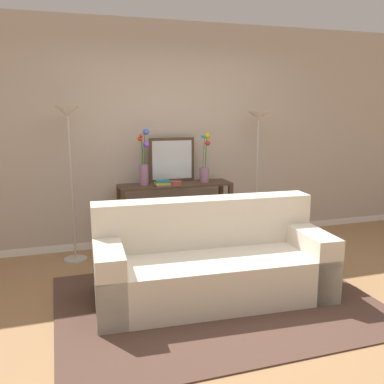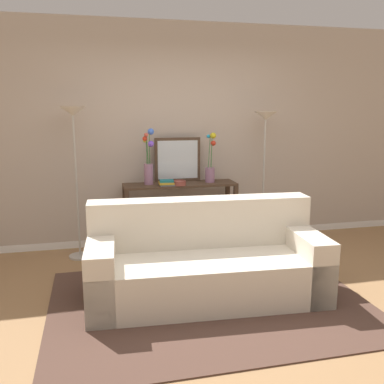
{
  "view_description": "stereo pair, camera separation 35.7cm",
  "coord_description": "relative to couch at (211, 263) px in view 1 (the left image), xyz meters",
  "views": [
    {
      "loc": [
        -1.38,
        -3.13,
        1.73
      ],
      "look_at": [
        -0.04,
        1.01,
        0.86
      ],
      "focal_mm": 39.7,
      "sensor_mm": 36.0,
      "label": 1
    },
    {
      "loc": [
        -1.04,
        -3.23,
        1.73
      ],
      "look_at": [
        -0.04,
        1.01,
        0.86
      ],
      "focal_mm": 39.7,
      "sensor_mm": 36.0,
      "label": 2
    }
  ],
  "objects": [
    {
      "name": "ground_plane",
      "position": [
        0.07,
        -0.34,
        -0.33
      ],
      "size": [
        16.0,
        16.0,
        0.02
      ],
      "primitive_type": "cube",
      "color": "#9E754C"
    },
    {
      "name": "back_wall",
      "position": [
        0.07,
        1.76,
        1.06
      ],
      "size": [
        12.0,
        0.15,
        2.75
      ],
      "color": "white",
      "rests_on": "ground"
    },
    {
      "name": "area_rug",
      "position": [
        -0.0,
        -0.16,
        -0.31
      ],
      "size": [
        2.8,
        2.03,
        0.01
      ],
      "color": "#51382D",
      "rests_on": "ground"
    },
    {
      "name": "couch",
      "position": [
        0.0,
        0.0,
        0.0
      ],
      "size": [
        2.16,
        0.99,
        0.88
      ],
      "color": "beige",
      "rests_on": "ground"
    },
    {
      "name": "console_table",
      "position": [
        0.06,
        1.41,
        0.25
      ],
      "size": [
        1.37,
        0.37,
        0.82
      ],
      "color": "#473323",
      "rests_on": "ground"
    },
    {
      "name": "floor_lamp_left",
      "position": [
        -1.16,
        1.35,
        1.05
      ],
      "size": [
        0.28,
        0.28,
        1.74
      ],
      "color": "#B7B2A8",
      "rests_on": "ground"
    },
    {
      "name": "floor_lamp_right",
      "position": [
        1.12,
        1.35,
        1.0
      ],
      "size": [
        0.28,
        0.28,
        1.68
      ],
      "color": "#B7B2A8",
      "rests_on": "ground"
    },
    {
      "name": "wall_mirror",
      "position": [
        0.06,
        1.56,
        0.77
      ],
      "size": [
        0.57,
        0.02,
        0.54
      ],
      "color": "#473323",
      "rests_on": "console_table"
    },
    {
      "name": "vase_tall_flowers",
      "position": [
        -0.32,
        1.44,
        0.76
      ],
      "size": [
        0.14,
        0.11,
        0.67
      ],
      "color": "gray",
      "rests_on": "console_table"
    },
    {
      "name": "vase_short_flowers",
      "position": [
        0.44,
        1.42,
        0.7
      ],
      "size": [
        0.13,
        0.12,
        0.61
      ],
      "color": "gray",
      "rests_on": "console_table"
    },
    {
      "name": "fruit_bowl",
      "position": [
        0.02,
        1.3,
        0.53
      ],
      "size": [
        0.16,
        0.16,
        0.05
      ],
      "color": "brown",
      "rests_on": "console_table"
    },
    {
      "name": "book_stack",
      "position": [
        -0.12,
        1.31,
        0.53
      ],
      "size": [
        0.2,
        0.15,
        0.07
      ],
      "color": "slate",
      "rests_on": "console_table"
    },
    {
      "name": "book_row_under_console",
      "position": [
        -0.36,
        1.41,
        -0.26
      ],
      "size": [
        0.29,
        0.17,
        0.13
      ],
      "color": "#6B3360",
      "rests_on": "ground"
    }
  ]
}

